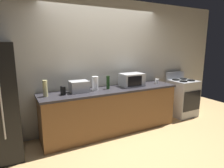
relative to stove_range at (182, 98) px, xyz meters
The scene contains 11 objects.
ground_plane 2.09m from the stove_range, 168.70° to the right, with size 8.00×8.00×0.00m, color tan.
back_wall 2.23m from the stove_range, 168.41° to the left, with size 6.40×0.10×2.70m, color beige.
counter_run 2.00m from the stove_range, behind, with size 2.84×0.64×0.90m.
stove_range is the anchor object (origin of this frame).
microwave 1.60m from the stove_range, behind, with size 0.48×0.35×0.27m.
toaster_oven 2.72m from the stove_range, behind, with size 0.34×0.26×0.21m, color #B7BABF.
paper_towel_roll 2.41m from the stove_range, behind, with size 0.12×0.12×0.27m, color white.
cordless_phone 3.02m from the stove_range, behind, with size 0.05×0.11×0.15m, color black.
bottle_vinegar 3.32m from the stove_range, behind, with size 0.08×0.08×0.28m, color beige.
bottle_wine 2.14m from the stove_range, behind, with size 0.07×0.07×0.26m, color #1E3F19.
mug_white 0.97m from the stove_range, behind, with size 0.09×0.09×0.10m, color white.
Camera 1 is at (-1.76, -2.91, 1.76)m, focal length 30.91 mm.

